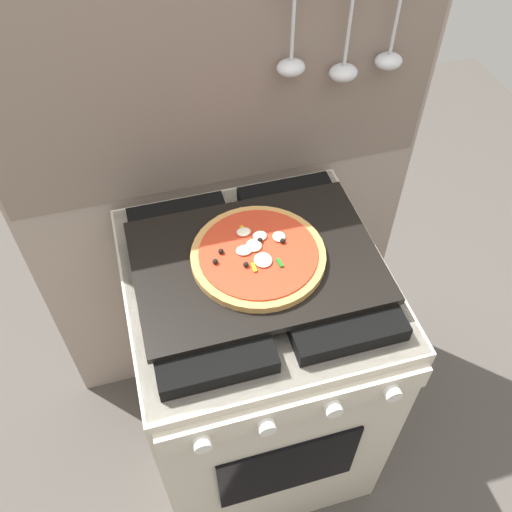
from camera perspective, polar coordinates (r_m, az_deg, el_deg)
ground_plane at (r=2.02m, az=-0.00°, el=-17.44°), size 4.00×4.00×0.00m
kitchen_backsplash at (r=1.55m, az=-3.24°, el=5.70°), size 1.10×0.09×1.55m
stove at (r=1.61m, az=0.02°, el=-11.15°), size 0.60×0.64×0.90m
baking_tray at (r=1.24m, az=-0.00°, el=-0.54°), size 0.54×0.38×0.02m
pizza_left at (r=1.23m, az=0.18°, el=0.23°), size 0.30×0.30×0.03m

